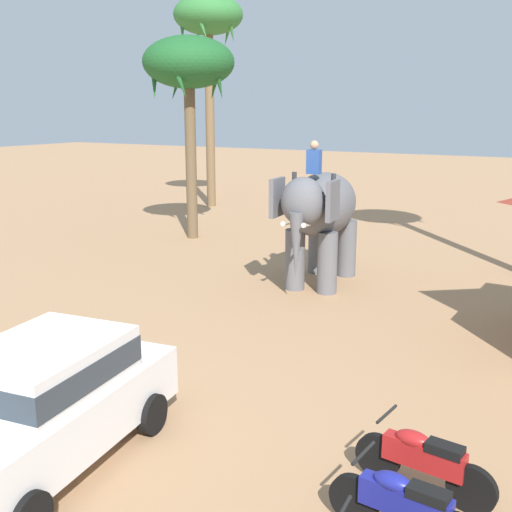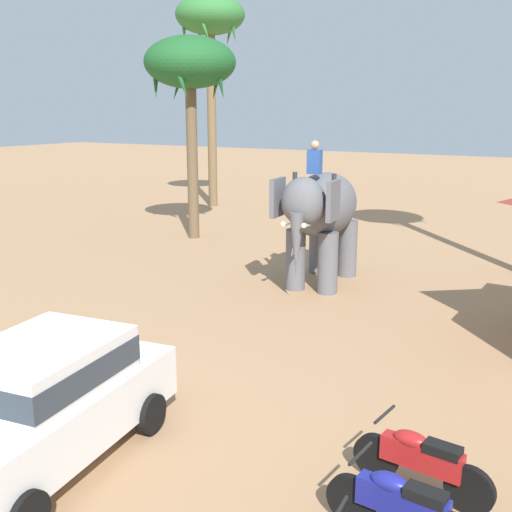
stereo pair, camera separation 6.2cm
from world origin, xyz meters
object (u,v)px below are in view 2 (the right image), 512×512
(elephant_with_mahout, at_px, (321,212))
(palm_tree_near_hut, at_px, (210,23))
(motorcycle_mid_row, at_px, (402,506))
(motorcycle_fourth_in_row, at_px, (421,460))
(car_sedan_foreground, at_px, (43,400))
(palm_tree_left_of_road, at_px, (190,67))

(elephant_with_mahout, height_order, palm_tree_near_hut, palm_tree_near_hut)
(elephant_with_mahout, xyz_separation_m, motorcycle_mid_row, (5.01, -8.98, -1.53))
(motorcycle_mid_row, xyz_separation_m, palm_tree_near_hut, (-15.29, 19.15, 8.03))
(elephant_with_mahout, relative_size, motorcycle_fourth_in_row, 2.20)
(motorcycle_mid_row, relative_size, motorcycle_fourth_in_row, 1.00)
(car_sedan_foreground, xyz_separation_m, elephant_with_mahout, (-0.44, 9.81, 1.06))
(palm_tree_near_hut, height_order, palm_tree_left_of_road, palm_tree_near_hut)
(motorcycle_mid_row, xyz_separation_m, motorcycle_fourth_in_row, (-0.06, 0.99, 0.00))
(elephant_with_mahout, height_order, motorcycle_fourth_in_row, elephant_with_mahout)
(elephant_with_mahout, height_order, motorcycle_mid_row, elephant_with_mahout)
(palm_tree_near_hut, bearing_deg, motorcycle_mid_row, -51.40)
(motorcycle_mid_row, xyz_separation_m, palm_tree_left_of_road, (-11.62, 12.41, 5.59))
(car_sedan_foreground, bearing_deg, palm_tree_near_hut, 118.20)
(elephant_with_mahout, distance_m, palm_tree_near_hut, 15.85)
(car_sedan_foreground, relative_size, motorcycle_fourth_in_row, 2.38)
(motorcycle_mid_row, distance_m, palm_tree_near_hut, 25.79)
(car_sedan_foreground, bearing_deg, elephant_with_mahout, 92.54)
(motorcycle_mid_row, distance_m, motorcycle_fourth_in_row, 0.99)
(elephant_with_mahout, relative_size, motorcycle_mid_row, 2.19)
(elephant_with_mahout, xyz_separation_m, palm_tree_near_hut, (-10.28, 10.17, 6.50))
(palm_tree_left_of_road, bearing_deg, car_sedan_foreground, -61.98)
(motorcycle_fourth_in_row, height_order, palm_tree_left_of_road, palm_tree_left_of_road)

